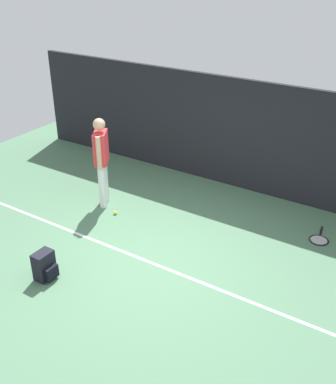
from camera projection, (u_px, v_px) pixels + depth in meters
The scene contains 7 objects.
ground_plane at pixel (154, 258), 7.24m from camera, with size 12.00×12.00×0.00m, color #4C7556.
back_fence at pixel (240, 135), 8.96m from camera, with size 10.00×0.10×2.20m, color black.
court_line at pixel (150, 262), 7.14m from camera, with size 9.00×0.05×0.00m, color white.
tennis_player at pixel (101, 157), 8.34m from camera, with size 0.39×0.47×1.70m.
tennis_racket at pixel (319, 239), 7.69m from camera, with size 0.37×0.63×0.03m.
backpack at pixel (45, 266), 6.71m from camera, with size 0.28×0.30×0.44m.
tennis_ball_near_player at pixel (115, 213), 8.42m from camera, with size 0.07×0.07×0.07m, color #CCE033.
Camera 1 is at (3.37, -4.87, 4.31)m, focal length 42.95 mm.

